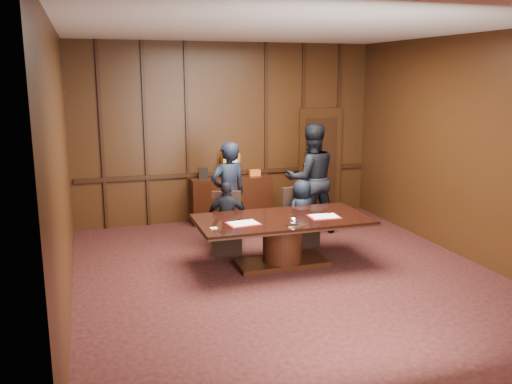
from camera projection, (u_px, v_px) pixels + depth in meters
room at (292, 159)px, 7.61m from camera, size 7.00×7.04×3.50m
sideboard at (231, 198)px, 10.76m from camera, size 1.60×0.45×1.54m
conference_table at (282, 234)px, 8.24m from camera, size 2.62×1.32×0.76m
folder_left at (243, 223)px, 7.84m from camera, size 0.50×0.39×0.02m
folder_right at (324, 217)px, 8.23m from camera, size 0.48×0.36×0.02m
inkstand at (293, 222)px, 7.76m from camera, size 0.20×0.14×0.12m
notepad at (214, 228)px, 7.60m from camera, size 0.11×0.08×0.01m
chair_left at (227, 235)px, 8.91m from camera, size 0.58×0.58×0.99m
chair_right at (300, 229)px, 9.29m from camera, size 0.58×0.58×0.99m
signatory_left at (228, 218)px, 8.77m from camera, size 0.76×0.49×1.20m
signatory_right at (302, 213)px, 9.16m from camera, size 0.65×0.51×1.16m
witness_left at (228, 194)px, 9.19m from camera, size 0.74×0.57×1.79m
witness_right at (311, 178)px, 9.96m from camera, size 1.02×0.82×2.02m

